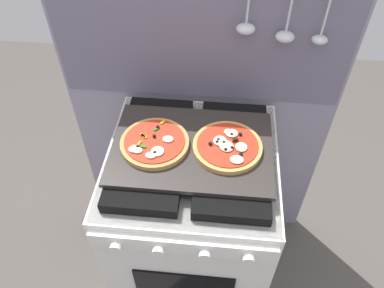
% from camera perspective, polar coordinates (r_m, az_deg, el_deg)
% --- Properties ---
extents(ground_plane, '(4.00, 4.00, 0.00)m').
position_cam_1_polar(ground_plane, '(2.04, -0.00, -18.22)').
color(ground_plane, '#4C4742').
extents(kitchen_backsplash, '(1.10, 0.09, 1.55)m').
position_cam_1_polar(kitchen_backsplash, '(1.60, 1.23, 5.22)').
color(kitchen_backsplash, gray).
rests_on(kitchen_backsplash, ground_plane).
extents(stove, '(0.60, 0.64, 0.90)m').
position_cam_1_polar(stove, '(1.64, -0.01, -11.55)').
color(stove, white).
rests_on(stove, ground_plane).
extents(baking_tray, '(0.54, 0.38, 0.02)m').
position_cam_1_polar(baking_tray, '(1.28, -0.00, -0.56)').
color(baking_tray, '#2D2826').
rests_on(baking_tray, stove).
extents(pizza_left, '(0.23, 0.23, 0.03)m').
position_cam_1_polar(pizza_left, '(1.27, -5.68, 0.16)').
color(pizza_left, '#C18947').
rests_on(pizza_left, baking_tray).
extents(pizza_right, '(0.23, 0.23, 0.03)m').
position_cam_1_polar(pizza_right, '(1.26, 5.41, -0.34)').
color(pizza_right, tan).
rests_on(pizza_right, baking_tray).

